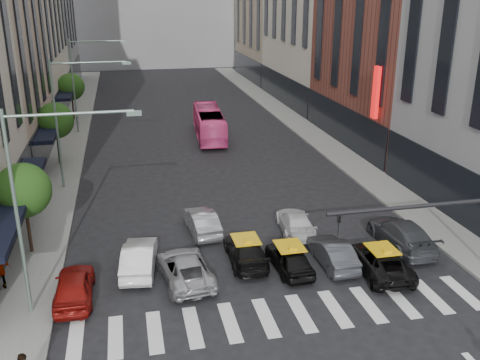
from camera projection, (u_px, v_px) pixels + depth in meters
ground at (299, 335)px, 22.07m from camera, size 160.00×160.00×0.00m
sidewalk_left at (68, 150)px, 47.32m from camera, size 3.00×96.00×0.15m
sidewalk_right at (314, 135)px, 51.96m from camera, size 3.00×96.00×0.15m
tree_near at (23, 190)px, 27.66m from camera, size 2.88×2.88×4.95m
tree_mid at (55, 121)px, 42.37m from camera, size 2.88×2.88×4.95m
tree_far at (71, 87)px, 57.09m from camera, size 2.88×2.88×4.95m
streetlamp_near at (38, 187)px, 21.74m from camera, size 5.38×0.25×9.00m
streetlamp_mid at (69, 107)px, 36.45m from camera, size 5.38×0.25×9.00m
streetlamp_far at (83, 73)px, 51.17m from camera, size 5.38×0.25×9.00m
liberty_sign at (376, 93)px, 40.99m from camera, size 0.30×0.70×4.00m
car_red at (74, 286)px, 24.35m from camera, size 1.75×4.25×1.44m
car_white_front at (139, 257)px, 26.94m from camera, size 2.12×4.63×1.47m
car_silver at (185, 268)px, 26.04m from camera, size 2.77×5.07×1.35m
taxi_left at (246, 251)px, 27.77m from camera, size 1.94×4.55×1.31m
taxi_center at (289, 258)px, 26.97m from camera, size 1.83×4.02×1.34m
car_grey_mid at (333, 253)px, 27.54m from camera, size 1.46×4.11×1.35m
taxi_right at (381, 261)px, 26.73m from camera, size 2.62×4.89×1.30m
car_grey_curb at (401, 234)px, 29.43m from camera, size 2.18×5.31×1.54m
car_row2_left at (202, 221)px, 31.22m from camera, size 1.84×4.31×1.38m
car_row2_right at (295, 222)px, 31.28m from camera, size 2.22×4.54×1.27m
bus at (209, 123)px, 50.93m from camera, size 3.12×10.39×2.85m
pedestrian_far at (0, 271)px, 24.92m from camera, size 1.17×0.88×1.84m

